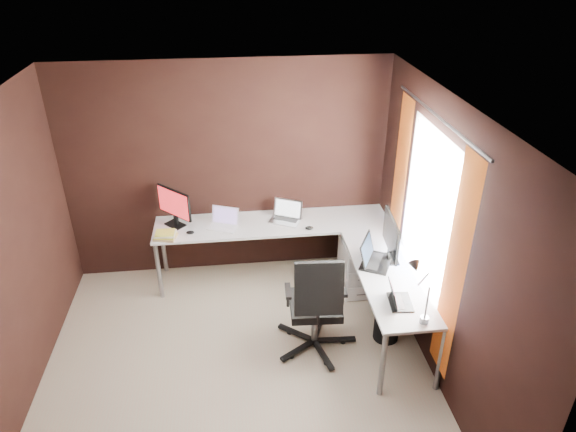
{
  "coord_description": "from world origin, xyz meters",
  "views": [
    {
      "loc": [
        0.05,
        -3.53,
        3.58
      ],
      "look_at": [
        0.58,
        0.95,
        1.11
      ],
      "focal_mm": 32.0,
      "sensor_mm": 36.0,
      "label": 1
    }
  ],
  "objects_px": {
    "monitor_left": "(174,205)",
    "laptop_black_small": "(398,299)",
    "drawer_pedestal": "(360,266)",
    "laptop_silver": "(286,216)",
    "laptop_black_big": "(373,257)",
    "monitor_right": "(391,237)",
    "book_stack": "(165,235)",
    "wastebasket": "(387,326)",
    "laptop_white": "(224,223)",
    "desk_lamp": "(419,284)",
    "office_chair": "(315,321)"
  },
  "relations": [
    {
      "from": "laptop_white",
      "to": "office_chair",
      "type": "height_order",
      "value": "office_chair"
    },
    {
      "from": "office_chair",
      "to": "monitor_left",
      "type": "bearing_deg",
      "value": 138.94
    },
    {
      "from": "monitor_right",
      "to": "laptop_white",
      "type": "xyz_separation_m",
      "value": [
        -1.63,
        0.87,
        -0.22
      ]
    },
    {
      "from": "desk_lamp",
      "to": "wastebasket",
      "type": "bearing_deg",
      "value": 116.06
    },
    {
      "from": "monitor_right",
      "to": "wastebasket",
      "type": "bearing_deg",
      "value": 173.95
    },
    {
      "from": "laptop_black_big",
      "to": "laptop_black_small",
      "type": "xyz_separation_m",
      "value": [
        0.05,
        -0.66,
        -0.01
      ]
    },
    {
      "from": "monitor_left",
      "to": "office_chair",
      "type": "height_order",
      "value": "monitor_left"
    },
    {
      "from": "desk_lamp",
      "to": "monitor_right",
      "type": "bearing_deg",
      "value": 111.85
    },
    {
      "from": "laptop_silver",
      "to": "laptop_white",
      "type": "bearing_deg",
      "value": -148.39
    },
    {
      "from": "laptop_black_big",
      "to": "monitor_right",
      "type": "bearing_deg",
      "value": -54.48
    },
    {
      "from": "monitor_right",
      "to": "wastebasket",
      "type": "height_order",
      "value": "monitor_right"
    },
    {
      "from": "laptop_white",
      "to": "desk_lamp",
      "type": "relative_size",
      "value": 0.66
    },
    {
      "from": "monitor_right",
      "to": "book_stack",
      "type": "relative_size",
      "value": 2.18
    },
    {
      "from": "drawer_pedestal",
      "to": "laptop_white",
      "type": "distance_m",
      "value": 1.61
    },
    {
      "from": "monitor_left",
      "to": "laptop_black_small",
      "type": "distance_m",
      "value": 2.63
    },
    {
      "from": "monitor_right",
      "to": "laptop_white",
      "type": "relative_size",
      "value": 1.54
    },
    {
      "from": "monitor_right",
      "to": "book_stack",
      "type": "xyz_separation_m",
      "value": [
        -2.26,
        0.69,
        -0.23
      ]
    },
    {
      "from": "laptop_white",
      "to": "wastebasket",
      "type": "distance_m",
      "value": 2.07
    },
    {
      "from": "laptop_silver",
      "to": "desk_lamp",
      "type": "distance_m",
      "value": 2.05
    },
    {
      "from": "monitor_right",
      "to": "laptop_black_small",
      "type": "xyz_separation_m",
      "value": [
        -0.13,
        -0.68,
        -0.22
      ]
    },
    {
      "from": "wastebasket",
      "to": "book_stack",
      "type": "bearing_deg",
      "value": 155.39
    },
    {
      "from": "wastebasket",
      "to": "drawer_pedestal",
      "type": "bearing_deg",
      "value": 94.67
    },
    {
      "from": "laptop_silver",
      "to": "laptop_black_big",
      "type": "relative_size",
      "value": 0.87
    },
    {
      "from": "desk_lamp",
      "to": "monitor_left",
      "type": "bearing_deg",
      "value": 163.42
    },
    {
      "from": "drawer_pedestal",
      "to": "wastebasket",
      "type": "bearing_deg",
      "value": -85.33
    },
    {
      "from": "laptop_black_big",
      "to": "wastebasket",
      "type": "height_order",
      "value": "laptop_black_big"
    },
    {
      "from": "laptop_white",
      "to": "laptop_black_big",
      "type": "distance_m",
      "value": 1.71
    },
    {
      "from": "drawer_pedestal",
      "to": "laptop_black_big",
      "type": "bearing_deg",
      "value": -94.48
    },
    {
      "from": "monitor_left",
      "to": "book_stack",
      "type": "distance_m",
      "value": 0.36
    },
    {
      "from": "monitor_left",
      "to": "desk_lamp",
      "type": "distance_m",
      "value": 2.82
    },
    {
      "from": "monitor_left",
      "to": "laptop_black_small",
      "type": "height_order",
      "value": "monitor_left"
    },
    {
      "from": "desk_lamp",
      "to": "office_chair",
      "type": "bearing_deg",
      "value": 169.66
    },
    {
      "from": "laptop_white",
      "to": "book_stack",
      "type": "height_order",
      "value": "laptop_white"
    },
    {
      "from": "monitor_right",
      "to": "book_stack",
      "type": "distance_m",
      "value": 2.37
    },
    {
      "from": "drawer_pedestal",
      "to": "book_stack",
      "type": "xyz_separation_m",
      "value": [
        -2.13,
        0.15,
        0.46
      ]
    },
    {
      "from": "drawer_pedestal",
      "to": "laptop_silver",
      "type": "relative_size",
      "value": 1.47
    },
    {
      "from": "drawer_pedestal",
      "to": "laptop_silver",
      "type": "height_order",
      "value": "laptop_silver"
    },
    {
      "from": "office_chair",
      "to": "wastebasket",
      "type": "distance_m",
      "value": 0.76
    },
    {
      "from": "monitor_left",
      "to": "laptop_black_big",
      "type": "height_order",
      "value": "monitor_left"
    },
    {
      "from": "laptop_silver",
      "to": "book_stack",
      "type": "bearing_deg",
      "value": -143.13
    },
    {
      "from": "laptop_white",
      "to": "office_chair",
      "type": "bearing_deg",
      "value": -33.97
    },
    {
      "from": "book_stack",
      "to": "monitor_right",
      "type": "bearing_deg",
      "value": -17.03
    },
    {
      "from": "monitor_left",
      "to": "book_stack",
      "type": "relative_size",
      "value": 1.66
    },
    {
      "from": "laptop_black_big",
      "to": "desk_lamp",
      "type": "bearing_deg",
      "value": -144.18
    },
    {
      "from": "laptop_black_big",
      "to": "laptop_white",
      "type": "bearing_deg",
      "value": 85.95
    },
    {
      "from": "laptop_white",
      "to": "desk_lamp",
      "type": "distance_m",
      "value": 2.39
    },
    {
      "from": "laptop_black_small",
      "to": "monitor_left",
      "type": "bearing_deg",
      "value": 57.01
    },
    {
      "from": "laptop_silver",
      "to": "wastebasket",
      "type": "distance_m",
      "value": 1.65
    },
    {
      "from": "drawer_pedestal",
      "to": "laptop_black_small",
      "type": "distance_m",
      "value": 1.31
    },
    {
      "from": "drawer_pedestal",
      "to": "book_stack",
      "type": "bearing_deg",
      "value": 175.97
    }
  ]
}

